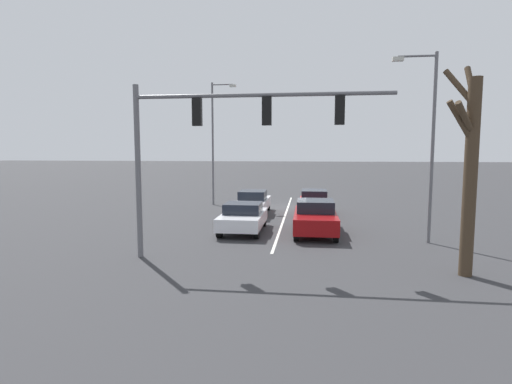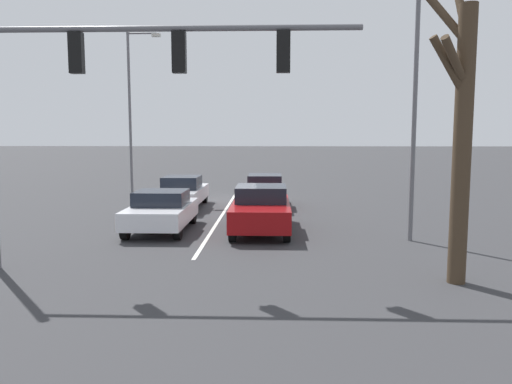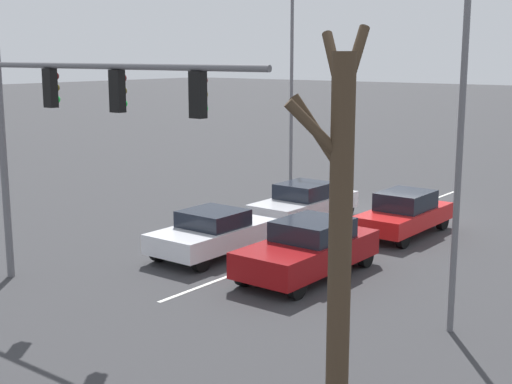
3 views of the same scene
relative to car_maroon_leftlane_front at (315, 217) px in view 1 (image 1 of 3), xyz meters
The scene contains 10 objects.
ground_plane 8.44m from the car_maroon_leftlane_front, 78.35° to the right, with size 240.00×240.00×0.00m, color #333335.
lane_stripe_left_divider 5.39m from the car_maroon_leftlane_front, 71.47° to the right, with size 0.12×18.34×0.01m, color silver.
car_maroon_leftlane_front is the anchor object (origin of this frame).
car_white_midlane_front 3.44m from the car_maroon_leftlane_front, ahead, with size 1.94×4.07×1.40m.
car_silver_midlane_second 6.43m from the car_maroon_leftlane_front, 54.89° to the right, with size 1.80×4.67×1.45m.
car_red_leftlane_second 5.77m from the car_maroon_leftlane_front, 90.30° to the right, with size 1.73×4.20×1.49m.
traffic_signal_gantry 7.27m from the car_maroon_leftlane_front, 55.43° to the left, with size 9.01×0.37×6.21m.
street_lamp_right_shoulder 12.32m from the car_maroon_leftlane_front, 53.08° to the right, with size 1.77×0.24×8.67m.
street_lamp_left_shoulder 6.05m from the car_maroon_leftlane_front, 162.57° to the left, with size 1.80×0.24×7.87m.
bare_tree_near 7.87m from the car_maroon_leftlane_front, 127.31° to the left, with size 1.10×1.43×6.52m.
Camera 1 is at (-1.30, 27.04, 3.89)m, focal length 28.00 mm.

